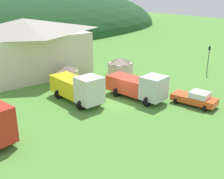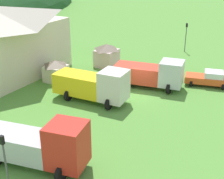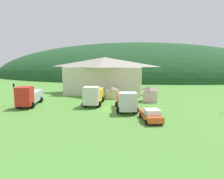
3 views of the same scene
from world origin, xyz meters
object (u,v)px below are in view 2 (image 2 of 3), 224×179
flatbed_truck_yellow (94,85)px  service_pickup_orange (209,78)px  tow_truck_silver (152,73)px  traffic_light_east (186,34)px  play_shed_pink (107,55)px  play_shed_cream (56,70)px  traffic_cone_mid_row (158,66)px  crane_truck_red (38,144)px  traffic_light_west (4,157)px  traffic_cone_near_pickup (127,69)px

flatbed_truck_yellow → service_pickup_orange: flatbed_truck_yellow is taller
tow_truck_silver → traffic_light_east: traffic_light_east is taller
flatbed_truck_yellow → play_shed_pink: bearing=110.4°
service_pickup_orange → play_shed_cream: bearing=-168.6°
play_shed_cream → service_pickup_orange: play_shed_cream is taller
play_shed_cream → traffic_cone_mid_row: size_ratio=4.34×
crane_truck_red → tow_truck_silver: (16.64, -1.16, -0.07)m
traffic_cone_mid_row → service_pickup_orange: bearing=-113.9°
play_shed_cream → traffic_light_east: size_ratio=0.59×
tow_truck_silver → crane_truck_red: bearing=-104.1°
play_shed_pink → tow_truck_silver: bearing=-115.3°
flatbed_truck_yellow → traffic_light_west: bearing=-84.1°
traffic_light_west → traffic_cone_mid_row: bearing=2.0°
traffic_light_west → traffic_cone_mid_row: 26.37m
play_shed_cream → traffic_light_west: bearing=-150.2°
flatbed_truck_yellow → traffic_cone_near_pickup: (9.86, 1.56, -1.73)m
crane_truck_red → tow_truck_silver: size_ratio=1.10×
traffic_light_west → traffic_cone_mid_row: traffic_light_west is taller
play_shed_cream → flatbed_truck_yellow: size_ratio=0.33×
service_pickup_orange → traffic_cone_mid_row: 8.01m
play_shed_pink → traffic_cone_near_pickup: 3.23m
flatbed_truck_yellow → traffic_cone_near_pickup: bearing=95.1°
tow_truck_silver → play_shed_cream: bearing=-170.2°
traffic_cone_near_pickup → traffic_cone_mid_row: size_ratio=1.09×
service_pickup_orange → traffic_light_west: 23.95m
traffic_light_west → traffic_light_east: 34.68m
traffic_cone_mid_row → traffic_cone_near_pickup: bearing=135.2°
play_shed_pink → play_shed_cream: bearing=163.0°
play_shed_pink → flatbed_truck_yellow: (-9.75, -4.42, 0.22)m
crane_truck_red → tow_truck_silver: bearing=74.7°
play_shed_pink → flatbed_truck_yellow: size_ratio=0.39×
play_shed_pink → traffic_cone_mid_row: bearing=-62.0°
tow_truck_silver → traffic_cone_mid_row: tow_truck_silver is taller
play_shed_pink → traffic_cone_near_pickup: play_shed_pink is taller
service_pickup_orange → traffic_light_east: traffic_light_east is taller
tow_truck_silver → traffic_cone_near_pickup: tow_truck_silver is taller
flatbed_truck_yellow → crane_truck_red: bearing=-81.6°
traffic_cone_near_pickup → crane_truck_red: bearing=-169.2°
traffic_light_west → traffic_light_east: bearing=0.1°
play_shed_pink → traffic_light_west: 24.11m
crane_truck_red → traffic_light_east: traffic_light_east is taller
play_shed_pink → traffic_light_east: 13.37m
play_shed_cream → play_shed_pink: 7.76m
service_pickup_orange → traffic_cone_near_pickup: service_pickup_orange is taller
play_shed_cream → service_pickup_orange: size_ratio=0.48×
play_shed_pink → traffic_light_west: traffic_light_west is taller
play_shed_pink → flatbed_truck_yellow: flatbed_truck_yellow is taller
crane_truck_red → traffic_light_west: traffic_light_west is taller
traffic_light_east → traffic_light_west: bearing=-179.9°
play_shed_pink → traffic_cone_mid_row: size_ratio=5.14×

